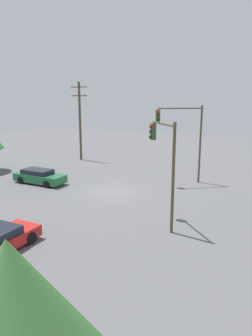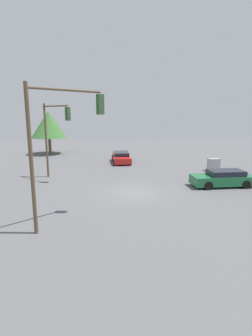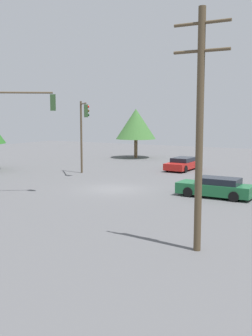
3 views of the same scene
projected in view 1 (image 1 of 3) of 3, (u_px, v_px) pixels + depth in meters
name	position (u px, v px, depth m)	size (l,w,h in m)	color
ground_plane	(113.00, 191.00, 27.12)	(80.00, 80.00, 0.00)	#5B5B5E
sedan_green	(39.00, 177.00, 29.41)	(4.80, 1.90, 1.29)	#1E6638
traffic_signal_main	(164.00, 155.00, 19.37)	(2.52, 2.59, 6.44)	brown
traffic_signal_cross	(184.00, 131.00, 28.60)	(3.49, 2.67, 6.93)	brown
utility_pole_tall	(80.00, 119.00, 38.94)	(2.20, 0.28, 9.24)	brown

